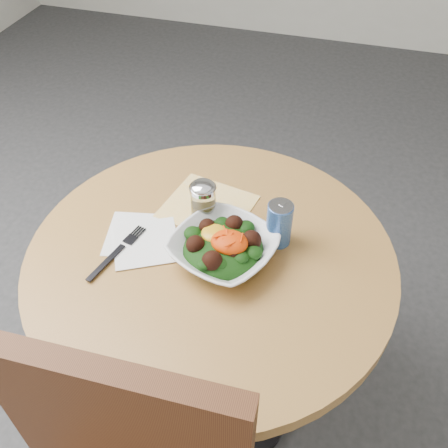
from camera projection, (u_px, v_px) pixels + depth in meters
name	position (u px, v px, depth m)	size (l,w,h in m)	color
ground	(215.00, 398.00, 1.74)	(6.00, 6.00, 0.00)	#303033
table	(212.00, 302.00, 1.35)	(0.90, 0.90, 0.75)	black
cloth_napkin	(208.00, 206.00, 1.33)	(0.22, 0.20, 0.00)	#FCA40D
paper_napkins	(142.00, 239.00, 1.24)	(0.23, 0.22, 0.00)	white
salad_bowl	(223.00, 248.00, 1.18)	(0.31, 0.31, 0.09)	white
fork	(118.00, 251.00, 1.21)	(0.07, 0.20, 0.00)	black
spice_shaker	(203.00, 202.00, 1.25)	(0.07, 0.07, 0.12)	silver
beverage_can	(279.00, 224.00, 1.20)	(0.06, 0.06, 0.12)	#0D2A96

